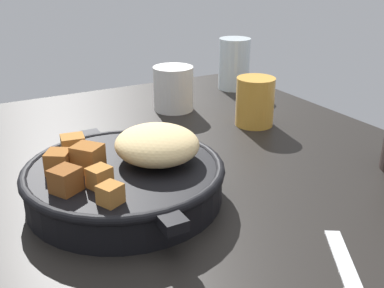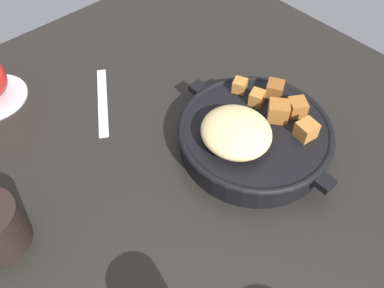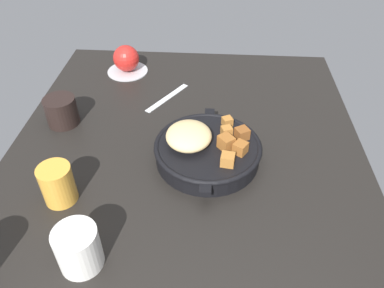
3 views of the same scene
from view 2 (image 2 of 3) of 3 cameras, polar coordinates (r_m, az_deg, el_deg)
ground_plane at (r=65.26cm, az=3.87°, el=-2.17°), size 100.85×83.86×2.40cm
cast_iron_skillet at (r=63.40cm, az=8.57°, el=1.36°), size 28.39×24.07×8.56cm
butter_knife at (r=73.74cm, az=-12.49°, el=5.93°), size 15.24×10.53×0.36cm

